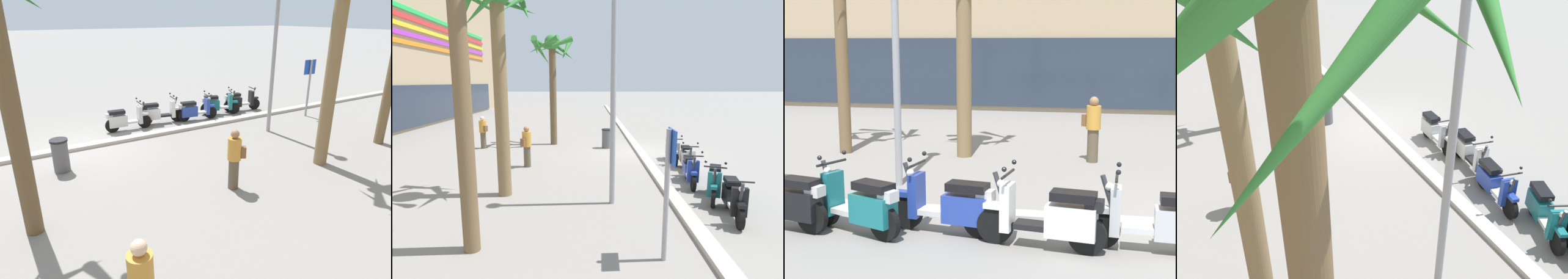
{
  "view_description": "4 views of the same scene",
  "coord_description": "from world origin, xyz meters",
  "views": [
    {
      "loc": [
        1.9,
        10.8,
        4.14
      ],
      "look_at": [
        -2.48,
        3.22,
        0.87
      ],
      "focal_mm": 30.69,
      "sensor_mm": 36.0,
      "label": 1
    },
    {
      "loc": [
        -14.7,
        2.41,
        3.18
      ],
      "look_at": [
        -2.67,
        2.44,
        1.05
      ],
      "focal_mm": 29.8,
      "sensor_mm": 36.0,
      "label": 2
    },
    {
      "loc": [
        -2.79,
        -8.4,
        2.81
      ],
      "look_at": [
        -4.66,
        0.92,
        1.14
      ],
      "focal_mm": 50.74,
      "sensor_mm": 36.0,
      "label": 3
    },
    {
      "loc": [
        -10.98,
        5.08,
        5.88
      ],
      "look_at": [
        -3.11,
        1.62,
        1.32
      ],
      "focal_mm": 37.67,
      "sensor_mm": 36.0,
      "label": 4
    }
  ],
  "objects": [
    {
      "name": "litter_bin",
      "position": [
        0.88,
        1.54,
        0.48
      ],
      "size": [
        0.48,
        0.48,
        0.95
      ],
      "color": "#56565B",
      "rests_on": "ground"
    },
    {
      "name": "scooter_black_mid_front",
      "position": [
        -7.26,
        -1.07,
        0.45
      ],
      "size": [
        1.76,
        0.69,
        1.04
      ],
      "color": "black",
      "rests_on": "ground"
    },
    {
      "name": "ground_plane",
      "position": [
        0.0,
        0.0,
        0.0
      ],
      "size": [
        200.0,
        200.0,
        0.0
      ],
      "primitive_type": "plane",
      "color": "gray"
    },
    {
      "name": "scooter_teal_tail_end",
      "position": [
        -6.06,
        -1.07,
        0.45
      ],
      "size": [
        1.66,
        0.85,
        1.17
      ],
      "color": "black",
      "rests_on": "ground"
    },
    {
      "name": "curb_strip",
      "position": [
        0.0,
        0.07,
        0.06
      ],
      "size": [
        60.0,
        0.36,
        0.12
      ],
      "primitive_type": "cube",
      "color": "#ADA89E",
      "rests_on": "ground"
    },
    {
      "name": "scooter_silver_lead_nearest",
      "position": [
        -1.82,
        -0.97,
        0.45
      ],
      "size": [
        1.78,
        0.56,
        1.17
      ],
      "color": "black",
      "rests_on": "ground"
    },
    {
      "name": "pedestrian_strolling_near_curb",
      "position": [
        -2.71,
        4.75,
        0.83
      ],
      "size": [
        0.45,
        0.38,
        1.57
      ],
      "color": "brown",
      "rests_on": "ground"
    },
    {
      "name": "scooter_blue_far_back",
      "position": [
        -4.76,
        -0.8,
        0.44
      ],
      "size": [
        1.72,
        0.61,
        1.17
      ],
      "color": "black",
      "rests_on": "ground"
    },
    {
      "name": "scooter_white_last_in_row",
      "position": [
        -3.26,
        -1.14,
        0.46
      ],
      "size": [
        1.81,
        0.61,
        1.17
      ],
      "color": "black",
      "rests_on": "ground"
    },
    {
      "name": "crossing_sign",
      "position": [
        -9.28,
        1.03,
        1.5
      ],
      "size": [
        0.6,
        0.13,
        2.4
      ],
      "color": "#939399",
      "rests_on": "ground"
    },
    {
      "name": "palm_tree_far_corner",
      "position": [
        -5.83,
        4.78,
        4.42
      ],
      "size": [
        2.32,
        2.32,
        5.95
      ],
      "color": "olive",
      "rests_on": "ground"
    },
    {
      "name": "street_lamp",
      "position": [
        -6.48,
        1.79,
        3.97
      ],
      "size": [
        0.36,
        0.36,
        6.49
      ],
      "color": "#939399",
      "rests_on": "ground"
    }
  ]
}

